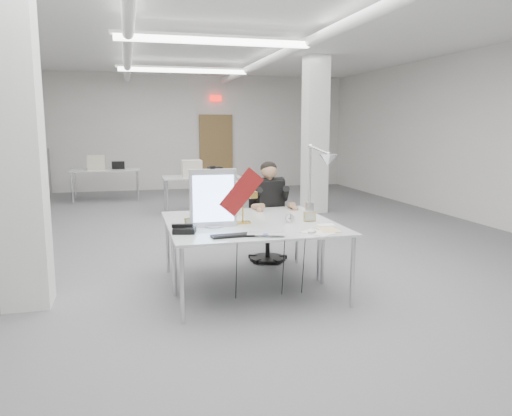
% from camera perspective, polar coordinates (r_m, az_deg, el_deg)
% --- Properties ---
extents(room_shell, '(10.04, 14.04, 3.24)m').
position_cam_1_polar(room_shell, '(7.52, -4.43, 8.59)').
color(room_shell, '#5D5D60').
rests_on(room_shell, ground).
extents(desk_main, '(1.80, 0.90, 0.02)m').
position_cam_1_polar(desk_main, '(5.05, 0.54, -2.69)').
color(desk_main, silver).
rests_on(desk_main, room_shell).
extents(desk_second, '(1.80, 0.90, 0.02)m').
position_cam_1_polar(desk_second, '(5.91, -1.72, -0.91)').
color(desk_second, silver).
rests_on(desk_second, room_shell).
extents(bg_desk_a, '(1.60, 0.80, 0.02)m').
position_cam_1_polar(bg_desk_a, '(10.43, -6.24, 3.55)').
color(bg_desk_a, silver).
rests_on(bg_desk_a, room_shell).
extents(bg_desk_b, '(1.60, 0.80, 0.02)m').
position_cam_1_polar(bg_desk_b, '(12.52, -16.83, 4.18)').
color(bg_desk_b, silver).
rests_on(bg_desk_b, room_shell).
extents(filing_cabinet, '(0.45, 0.55, 1.20)m').
position_cam_1_polar(filing_cabinet, '(14.15, -23.48, 3.78)').
color(filing_cabinet, gray).
rests_on(filing_cabinet, room_shell).
extents(office_chair, '(0.68, 0.68, 1.15)m').
position_cam_1_polar(office_chair, '(6.63, 1.34, -1.24)').
color(office_chair, black).
rests_on(office_chair, room_shell).
extents(seated_person, '(0.65, 0.75, 0.97)m').
position_cam_1_polar(seated_person, '(6.53, 1.47, 1.49)').
color(seated_person, black).
rests_on(seated_person, office_chair).
extents(monitor, '(0.49, 0.06, 0.61)m').
position_cam_1_polar(monitor, '(5.17, -4.93, 1.12)').
color(monitor, silver).
rests_on(monitor, desk_main).
extents(pennant, '(0.48, 0.03, 0.51)m').
position_cam_1_polar(pennant, '(5.19, -1.67, 1.85)').
color(pennant, '#650D0D').
rests_on(pennant, monitor).
extents(keyboard, '(0.42, 0.17, 0.02)m').
position_cam_1_polar(keyboard, '(4.76, -2.72, -3.17)').
color(keyboard, black).
rests_on(keyboard, desk_main).
extents(laptop, '(0.41, 0.33, 0.03)m').
position_cam_1_polar(laptop, '(4.72, 1.13, -3.20)').
color(laptop, silver).
rests_on(laptop, desk_main).
extents(mouse, '(0.10, 0.08, 0.04)m').
position_cam_1_polar(mouse, '(4.92, 6.41, -2.71)').
color(mouse, silver).
rests_on(mouse, desk_main).
extents(bankers_lamp, '(0.29, 0.13, 0.32)m').
position_cam_1_polar(bankers_lamp, '(5.37, -1.53, -0.08)').
color(bankers_lamp, '#D98E43').
rests_on(bankers_lamp, desk_main).
extents(desk_phone, '(0.26, 0.24, 0.05)m').
position_cam_1_polar(desk_phone, '(4.97, -8.18, -2.52)').
color(desk_phone, black).
rests_on(desk_phone, desk_main).
extents(picture_frame_left, '(0.15, 0.07, 0.11)m').
position_cam_1_polar(picture_frame_left, '(5.17, -7.40, -1.70)').
color(picture_frame_left, olive).
rests_on(picture_frame_left, desk_main).
extents(picture_frame_right, '(0.14, 0.06, 0.11)m').
position_cam_1_polar(picture_frame_right, '(5.51, 6.14, -0.99)').
color(picture_frame_right, tan).
rests_on(picture_frame_right, desk_main).
extents(desk_clock, '(0.11, 0.07, 0.10)m').
position_cam_1_polar(desk_clock, '(5.44, 3.87, -1.16)').
color(desk_clock, '#ADACB1').
rests_on(desk_clock, desk_main).
extents(paper_stack_a, '(0.34, 0.37, 0.01)m').
position_cam_1_polar(paper_stack_a, '(4.95, 7.05, -2.82)').
color(paper_stack_a, silver).
rests_on(paper_stack_a, desk_main).
extents(paper_stack_b, '(0.18, 0.25, 0.01)m').
position_cam_1_polar(paper_stack_b, '(5.09, 8.30, -2.50)').
color(paper_stack_b, '#D6BC80').
rests_on(paper_stack_b, desk_main).
extents(paper_stack_c, '(0.18, 0.13, 0.01)m').
position_cam_1_polar(paper_stack_c, '(5.35, 8.03, -1.92)').
color(paper_stack_c, white).
rests_on(paper_stack_c, desk_main).
extents(beige_monitor, '(0.50, 0.49, 0.39)m').
position_cam_1_polar(beige_monitor, '(5.93, -4.13, 1.17)').
color(beige_monitor, beige).
rests_on(beige_monitor, desk_second).
extents(architect_lamp, '(0.35, 0.72, 0.89)m').
position_cam_1_polar(architect_lamp, '(5.83, 7.06, 3.42)').
color(architect_lamp, silver).
rests_on(architect_lamp, desk_second).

